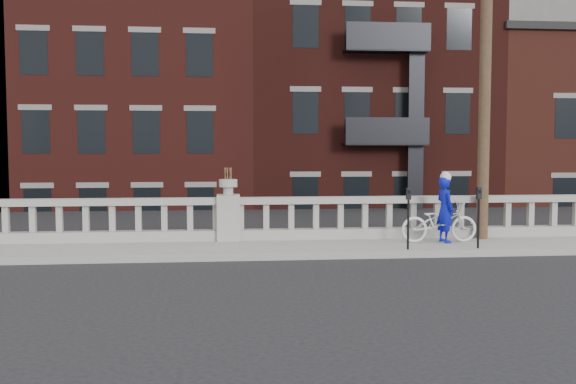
# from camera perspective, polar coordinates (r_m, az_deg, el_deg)

# --- Properties ---
(ground) EXTENTS (120.00, 120.00, 0.00)m
(ground) POSITION_cam_1_polar(r_m,az_deg,el_deg) (11.74, -5.20, -7.78)
(ground) COLOR black
(ground) RESTS_ON ground
(sidewalk) EXTENTS (32.00, 2.20, 0.15)m
(sidewalk) POSITION_cam_1_polar(r_m,az_deg,el_deg) (14.68, -5.29, -5.10)
(sidewalk) COLOR gray
(sidewalk) RESTS_ON ground
(balustrade) EXTENTS (28.00, 0.34, 1.03)m
(balustrade) POSITION_cam_1_polar(r_m,az_deg,el_deg) (15.54, -5.32, -2.49)
(balustrade) COLOR gray
(balustrade) RESTS_ON sidewalk
(planter_pedestal) EXTENTS (0.55, 0.55, 1.76)m
(planter_pedestal) POSITION_cam_1_polar(r_m,az_deg,el_deg) (15.52, -5.32, -1.79)
(planter_pedestal) COLOR gray
(planter_pedestal) RESTS_ON sidewalk
(lower_level) EXTENTS (80.00, 44.00, 20.80)m
(lower_level) POSITION_cam_1_polar(r_m,az_deg,el_deg) (34.54, -4.57, 4.41)
(lower_level) COLOR #605E59
(lower_level) RESTS_ON ground
(utility_pole) EXTENTS (1.60, 0.28, 10.00)m
(utility_pole) POSITION_cam_1_polar(r_m,az_deg,el_deg) (16.58, 17.20, 13.70)
(utility_pole) COLOR #422D1E
(utility_pole) RESTS_ON sidewalk
(parking_meter_d) EXTENTS (0.10, 0.09, 1.36)m
(parking_meter_d) POSITION_cam_1_polar(r_m,az_deg,el_deg) (14.28, 10.65, -1.68)
(parking_meter_d) COLOR black
(parking_meter_d) RESTS_ON sidewalk
(parking_meter_e) EXTENTS (0.10, 0.09, 1.36)m
(parking_meter_e) POSITION_cam_1_polar(r_m,az_deg,el_deg) (14.80, 16.59, -1.58)
(parking_meter_e) COLOR black
(parking_meter_e) RESTS_ON sidewalk
(bicycle) EXTENTS (1.82, 0.66, 0.95)m
(bicycle) POSITION_cam_1_polar(r_m,az_deg,el_deg) (15.57, 13.28, -2.61)
(bicycle) COLOR silver
(bicycle) RESTS_ON sidewalk
(cyclist) EXTENTS (0.49, 0.64, 1.56)m
(cyclist) POSITION_cam_1_polar(r_m,az_deg,el_deg) (15.55, 13.79, -1.51)
(cyclist) COLOR #0B13B3
(cyclist) RESTS_ON sidewalk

